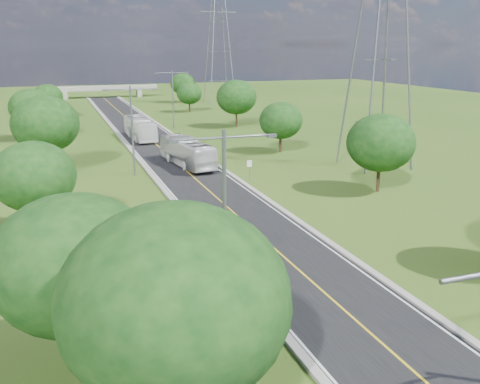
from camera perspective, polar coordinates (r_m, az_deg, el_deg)
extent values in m
plane|color=#2E4F16|center=(76.94, -8.46, 4.61)|extent=(260.00, 260.00, 0.00)
cube|color=black|center=(82.74, -9.28, 5.35)|extent=(8.00, 150.00, 0.06)
cube|color=gray|center=(82.09, -12.21, 5.18)|extent=(0.50, 150.00, 0.22)
cube|color=gray|center=(83.57, -6.41, 5.61)|extent=(0.50, 150.00, 0.22)
cylinder|color=slate|center=(57.30, 0.99, 2.27)|extent=(0.08, 0.08, 2.40)
cube|color=white|center=(57.09, 1.01, 3.05)|extent=(0.55, 0.04, 0.70)
cube|color=gray|center=(154.85, -18.14, 9.79)|extent=(1.20, 3.00, 2.00)
cube|color=gray|center=(156.71, -10.72, 10.34)|extent=(1.20, 3.00, 2.00)
cube|color=gray|center=(155.33, -14.45, 10.68)|extent=(30.00, 3.00, 1.20)
cylinder|color=slate|center=(29.06, -1.66, -3.15)|extent=(0.22, 0.22, 10.00)
cylinder|color=slate|center=(27.55, -4.52, 5.65)|extent=(2.80, 0.12, 0.12)
cylinder|color=slate|center=(28.39, 0.97, 5.99)|extent=(2.80, 0.12, 0.12)
cube|color=slate|center=(27.25, -7.17, 5.36)|extent=(0.50, 0.25, 0.18)
cube|color=slate|center=(28.87, 3.40, 6.02)|extent=(0.50, 0.25, 0.18)
cylinder|color=slate|center=(60.53, -11.41, 6.35)|extent=(0.22, 0.22, 10.00)
cylinder|color=slate|center=(59.82, -13.00, 10.60)|extent=(2.80, 0.12, 0.12)
cylinder|color=slate|center=(60.21, -10.31, 10.77)|extent=(2.80, 0.12, 0.12)
cube|color=slate|center=(59.68, -14.25, 10.46)|extent=(0.50, 0.25, 0.18)
cube|color=slate|center=(60.44, -9.07, 10.79)|extent=(0.50, 0.25, 0.18)
cylinder|color=slate|center=(94.91, -7.16, 9.74)|extent=(0.22, 0.22, 10.00)
cylinder|color=slate|center=(94.28, -8.11, 12.47)|extent=(2.80, 0.12, 0.12)
cylinder|color=slate|center=(94.88, -6.41, 12.55)|extent=(2.80, 0.12, 0.12)
cube|color=slate|center=(94.03, -8.90, 12.41)|extent=(0.50, 0.25, 0.18)
cube|color=slate|center=(95.19, -5.63, 12.55)|extent=(0.50, 0.25, 0.18)
cube|color=slate|center=(135.61, -2.33, 18.65)|extent=(9.00, 0.25, 0.25)
cylinder|color=black|center=(25.62, -16.53, -15.07)|extent=(0.36, 0.36, 3.06)
ellipsoid|color=#0E330F|center=(23.98, -17.21, -7.32)|extent=(7.14, 7.14, 6.07)
cylinder|color=black|center=(44.18, -20.74, -2.58)|extent=(0.36, 0.36, 2.70)
ellipsoid|color=#0E330F|center=(43.33, -21.15, 1.58)|extent=(6.30, 6.30, 5.36)
cylinder|color=black|center=(65.46, -19.73, 3.40)|extent=(0.36, 0.36, 3.24)
ellipsoid|color=#0E330F|center=(64.81, -20.05, 6.83)|extent=(7.56, 7.56, 6.43)
cylinder|color=black|center=(89.18, -21.15, 6.16)|extent=(0.36, 0.36, 2.88)
ellipsoid|color=#0E330F|center=(88.75, -21.37, 8.39)|extent=(6.72, 6.72, 5.71)
cylinder|color=black|center=(112.97, -19.68, 7.96)|extent=(0.36, 0.36, 2.52)
ellipsoid|color=#0E330F|center=(112.66, -19.82, 9.51)|extent=(5.88, 5.88, 5.00)
ellipsoid|color=#0E330F|center=(18.58, -6.94, -11.48)|extent=(7.98, 7.98, 6.78)
cylinder|color=black|center=(55.19, 14.54, 1.52)|extent=(0.36, 0.36, 2.88)
ellipsoid|color=#0E330F|center=(54.48, 14.79, 5.11)|extent=(6.72, 6.72, 5.71)
cylinder|color=black|center=(73.63, 4.33, 5.24)|extent=(0.36, 0.36, 2.52)
ellipsoid|color=#0E330F|center=(73.14, 4.38, 7.61)|extent=(5.88, 5.88, 5.00)
cylinder|color=black|center=(96.38, -0.38, 7.87)|extent=(0.36, 0.36, 3.06)
ellipsoid|color=#0E330F|center=(95.96, -0.38, 10.08)|extent=(7.14, 7.14, 6.07)
cylinder|color=black|center=(118.55, -5.41, 9.05)|extent=(0.36, 0.36, 2.34)
ellipsoid|color=#0E330F|center=(118.27, -5.44, 10.43)|extent=(5.46, 5.46, 4.64)
cylinder|color=black|center=(138.69, -6.07, 10.03)|extent=(0.36, 0.36, 2.70)
ellipsoid|color=#0E330F|center=(138.42, -6.11, 11.39)|extent=(6.30, 6.30, 5.36)
imported|color=silver|center=(64.99, -5.67, 4.24)|extent=(4.37, 12.13, 3.30)
imported|color=white|center=(84.75, -10.62, 6.68)|extent=(3.34, 12.03, 3.32)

